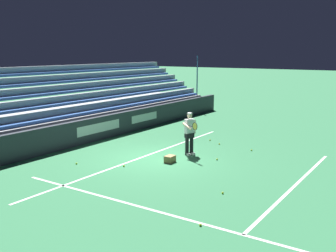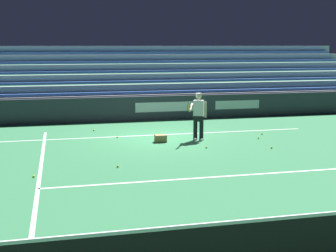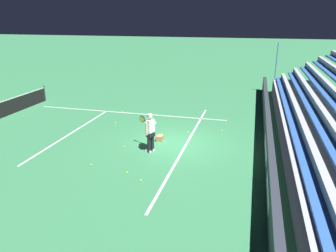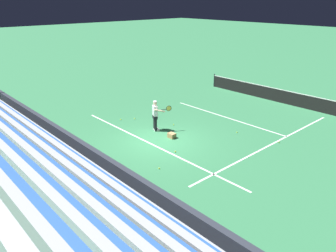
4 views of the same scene
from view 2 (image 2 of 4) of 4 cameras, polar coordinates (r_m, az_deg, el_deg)
name	(u,v)px [view 2 (image 2 of 4)]	position (r m, az deg, el deg)	size (l,w,h in m)	color
ground_plane	(158,138)	(17.40, -1.23, -1.42)	(160.00, 160.00, 0.00)	#337A4C
court_baseline_white	(155,135)	(17.88, -1.56, -1.10)	(12.00, 0.10, 0.01)	white
court_sideline_white	(40,172)	(13.16, -15.33, -5.47)	(0.10, 12.00, 0.01)	white
court_service_line_white	(202,178)	(12.22, 4.15, -6.32)	(8.22, 0.10, 0.01)	white
back_wall_sponsor_board	(139,108)	(21.31, -3.51, 2.15)	(25.70, 0.25, 1.10)	#2D333D
bleacher_stand	(130,97)	(23.86, -4.60, 3.55)	(24.42, 4.00, 3.85)	#9EA3A8
tennis_player	(198,116)	(16.75, 3.70, 1.22)	(0.87, 0.90, 1.71)	black
ball_box_cardboard	(161,138)	(16.58, -0.91, -1.53)	(0.40, 0.30, 0.26)	#A87F51
tennis_ball_near_player	(94,130)	(18.96, -9.02, -0.50)	(0.07, 0.07, 0.07)	#CCE533
tennis_ball_by_box	(272,148)	(15.93, 12.52, -2.59)	(0.07, 0.07, 0.07)	#CCE533
tennis_ball_on_baseline	(259,138)	(17.48, 10.98, -1.44)	(0.07, 0.07, 0.07)	#CCE533
tennis_ball_stray_back	(206,147)	(15.67, 4.70, -2.60)	(0.07, 0.07, 0.07)	#CCE533
tennis_ball_far_left	(117,137)	(17.40, -6.19, -1.36)	(0.07, 0.07, 0.07)	#CCE533
tennis_ball_far_right	(262,134)	(18.31, 11.38, -0.94)	(0.07, 0.07, 0.07)	#CCE533
tennis_ball_midcourt	(34,176)	(12.71, -16.06, -5.91)	(0.07, 0.07, 0.07)	#CCE533
tennis_ball_toward_net	(118,166)	(13.28, -6.14, -4.90)	(0.07, 0.07, 0.07)	#CCE533
tennis_net	(309,244)	(7.45, 16.77, -13.56)	(11.09, 0.09, 1.07)	#33383D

